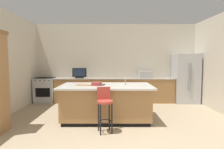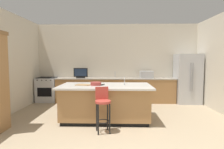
{
  "view_description": "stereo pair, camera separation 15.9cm",
  "coord_description": "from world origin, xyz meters",
  "px_view_note": "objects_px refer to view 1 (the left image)",
  "views": [
    {
      "loc": [
        -0.14,
        -2.67,
        1.57
      ],
      "look_at": [
        -0.14,
        2.97,
        1.14
      ],
      "focal_mm": 30.09,
      "sensor_mm": 36.0,
      "label": 1
    },
    {
      "loc": [
        0.02,
        -2.67,
        1.57
      ],
      "look_at": [
        -0.14,
        2.97,
        1.14
      ],
      "focal_mm": 30.09,
      "sensor_mm": 36.0,
      "label": 2
    }
  ],
  "objects_px": {
    "kitchen_island": "(106,102)",
    "cutting_board": "(84,85)",
    "fruit_bowl": "(97,84)",
    "tv_remote": "(104,85)",
    "refrigerator": "(186,78)",
    "bar_stool_center": "(105,105)",
    "microwave": "(145,75)",
    "tv_monitor": "(80,74)",
    "range_oven": "(46,90)"
  },
  "relations": [
    {
      "from": "tv_remote",
      "to": "fruit_bowl",
      "type": "bearing_deg",
      "value": -145.2
    },
    {
      "from": "bar_stool_center",
      "to": "cutting_board",
      "type": "relative_size",
      "value": 2.62
    },
    {
      "from": "refrigerator",
      "to": "fruit_bowl",
      "type": "xyz_separation_m",
      "value": [
        -3.12,
        -2.13,
        0.07
      ]
    },
    {
      "from": "range_oven",
      "to": "fruit_bowl",
      "type": "height_order",
      "value": "fruit_bowl"
    },
    {
      "from": "kitchen_island",
      "to": "tv_monitor",
      "type": "relative_size",
      "value": 4.55
    },
    {
      "from": "refrigerator",
      "to": "tv_remote",
      "type": "xyz_separation_m",
      "value": [
        -2.95,
        -2.07,
        0.04
      ]
    },
    {
      "from": "microwave",
      "to": "tv_remote",
      "type": "distance_m",
      "value": 2.6
    },
    {
      "from": "tv_monitor",
      "to": "cutting_board",
      "type": "distance_m",
      "value": 2.18
    },
    {
      "from": "tv_monitor",
      "to": "refrigerator",
      "type": "bearing_deg",
      "value": -0.28
    },
    {
      "from": "range_oven",
      "to": "tv_monitor",
      "type": "height_order",
      "value": "tv_monitor"
    },
    {
      "from": "cutting_board",
      "to": "microwave",
      "type": "bearing_deg",
      "value": 47.9
    },
    {
      "from": "refrigerator",
      "to": "microwave",
      "type": "bearing_deg",
      "value": 177.26
    },
    {
      "from": "refrigerator",
      "to": "cutting_board",
      "type": "xyz_separation_m",
      "value": [
        -3.45,
        -2.11,
        0.04
      ]
    },
    {
      "from": "range_oven",
      "to": "cutting_board",
      "type": "distance_m",
      "value": 2.85
    },
    {
      "from": "tv_monitor",
      "to": "range_oven",
      "type": "bearing_deg",
      "value": 177.75
    },
    {
      "from": "kitchen_island",
      "to": "range_oven",
      "type": "xyz_separation_m",
      "value": [
        -2.35,
        2.16,
        -0.01
      ]
    },
    {
      "from": "bar_stool_center",
      "to": "cutting_board",
      "type": "bearing_deg",
      "value": 111.27
    },
    {
      "from": "refrigerator",
      "to": "tv_remote",
      "type": "height_order",
      "value": "refrigerator"
    },
    {
      "from": "range_oven",
      "to": "bar_stool_center",
      "type": "xyz_separation_m",
      "value": [
        2.34,
        -2.98,
        0.13
      ]
    },
    {
      "from": "microwave",
      "to": "tv_monitor",
      "type": "distance_m",
      "value": 2.45
    },
    {
      "from": "range_oven",
      "to": "tv_remote",
      "type": "distance_m",
      "value": 3.16
    },
    {
      "from": "kitchen_island",
      "to": "tv_monitor",
      "type": "height_order",
      "value": "tv_monitor"
    },
    {
      "from": "microwave",
      "to": "tv_monitor",
      "type": "relative_size",
      "value": 0.93
    },
    {
      "from": "tv_monitor",
      "to": "bar_stool_center",
      "type": "bearing_deg",
      "value": -70.24
    },
    {
      "from": "bar_stool_center",
      "to": "tv_remote",
      "type": "bearing_deg",
      "value": 80.4
    },
    {
      "from": "microwave",
      "to": "tv_remote",
      "type": "xyz_separation_m",
      "value": [
        -1.46,
        -2.14,
        -0.1
      ]
    },
    {
      "from": "kitchen_island",
      "to": "microwave",
      "type": "bearing_deg",
      "value": 57.13
    },
    {
      "from": "kitchen_island",
      "to": "cutting_board",
      "type": "xyz_separation_m",
      "value": [
        -0.57,
        -0.02,
        0.46
      ]
    },
    {
      "from": "tv_remote",
      "to": "cutting_board",
      "type": "bearing_deg",
      "value": -159.98
    },
    {
      "from": "kitchen_island",
      "to": "tv_monitor",
      "type": "bearing_deg",
      "value": 116.72
    },
    {
      "from": "kitchen_island",
      "to": "range_oven",
      "type": "bearing_deg",
      "value": 137.46
    },
    {
      "from": "bar_stool_center",
      "to": "range_oven",
      "type": "bearing_deg",
      "value": 114.34
    },
    {
      "from": "kitchen_island",
      "to": "range_oven",
      "type": "distance_m",
      "value": 3.19
    },
    {
      "from": "tv_monitor",
      "to": "cutting_board",
      "type": "height_order",
      "value": "tv_monitor"
    },
    {
      "from": "bar_stool_center",
      "to": "fruit_bowl",
      "type": "bearing_deg",
      "value": 92.96
    },
    {
      "from": "microwave",
      "to": "tv_monitor",
      "type": "height_order",
      "value": "tv_monitor"
    },
    {
      "from": "range_oven",
      "to": "tv_remote",
      "type": "xyz_separation_m",
      "value": [
        2.28,
        -2.14,
        0.47
      ]
    },
    {
      "from": "refrigerator",
      "to": "kitchen_island",
      "type": "bearing_deg",
      "value": -144.05
    },
    {
      "from": "tv_monitor",
      "to": "fruit_bowl",
      "type": "relative_size",
      "value": 1.87
    },
    {
      "from": "cutting_board",
      "to": "range_oven",
      "type": "bearing_deg",
      "value": 129.24
    },
    {
      "from": "microwave",
      "to": "bar_stool_center",
      "type": "bearing_deg",
      "value": -115.19
    },
    {
      "from": "tv_remote",
      "to": "bar_stool_center",
      "type": "bearing_deg",
      "value": -69.72
    },
    {
      "from": "cutting_board",
      "to": "fruit_bowl",
      "type": "bearing_deg",
      "value": -4.16
    },
    {
      "from": "kitchen_island",
      "to": "tv_remote",
      "type": "distance_m",
      "value": 0.47
    },
    {
      "from": "tv_remote",
      "to": "range_oven",
      "type": "bearing_deg",
      "value": 152.86
    },
    {
      "from": "tv_monitor",
      "to": "cutting_board",
      "type": "bearing_deg",
      "value": -77.09
    },
    {
      "from": "fruit_bowl",
      "to": "kitchen_island",
      "type": "bearing_deg",
      "value": 10.1
    },
    {
      "from": "kitchen_island",
      "to": "fruit_bowl",
      "type": "distance_m",
      "value": 0.55
    },
    {
      "from": "refrigerator",
      "to": "range_oven",
      "type": "distance_m",
      "value": 5.24
    },
    {
      "from": "bar_stool_center",
      "to": "tv_remote",
      "type": "relative_size",
      "value": 5.77
    }
  ]
}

